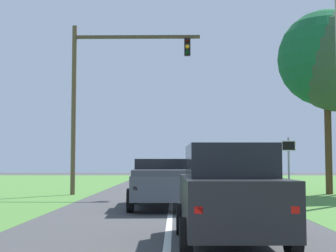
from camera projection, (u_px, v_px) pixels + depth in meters
ground_plane at (170, 213)px, 16.56m from camera, size 120.00×120.00×0.00m
red_suv_near at (229, 192)px, 10.46m from camera, size 2.20×4.68×2.06m
pickup_truck_lead at (160, 182)px, 18.48m from camera, size 2.49×5.65×1.80m
traffic_light at (104, 85)px, 26.05m from camera, size 6.69×0.40×8.81m
keep_moving_sign at (289, 161)px, 21.16m from camera, size 0.60×0.09×2.72m
oak_tree_right at (326, 59)px, 26.65m from camera, size 5.12×5.12×9.76m
crossing_suv_far at (225, 174)px, 29.88m from camera, size 4.76×2.16×1.85m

